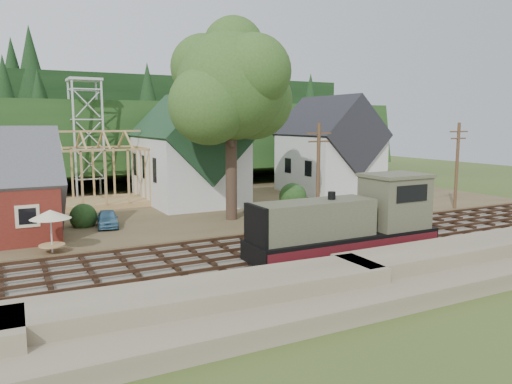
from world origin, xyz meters
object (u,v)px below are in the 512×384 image
car_red (359,188)px  patio_set (50,216)px  car_blue (107,218)px  locomotive (351,224)px

car_red → patio_set: 34.25m
car_blue → car_red: 28.31m
car_blue → patio_set: (-4.46, -6.16, 1.60)m
car_red → patio_set: size_ratio=1.70×
car_blue → patio_set: 7.78m
locomotive → patio_set: bearing=151.3°
patio_set → car_blue: bearing=54.1°
locomotive → car_red: locomotive is taller
locomotive → car_blue: bearing=127.1°
car_blue → patio_set: patio_set is taller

